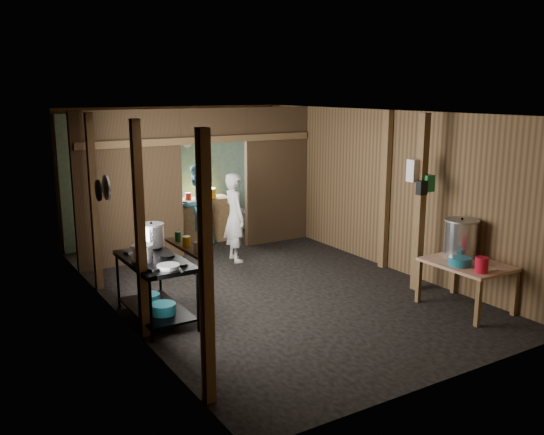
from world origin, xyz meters
TOP-DOWN VIEW (x-y plane):
  - floor at (0.00, 0.00)m, footprint 4.50×7.00m
  - ceiling at (0.00, 0.00)m, footprint 4.50×7.00m
  - wall_back at (0.00, 3.50)m, footprint 4.50×0.00m
  - wall_front at (0.00, -3.50)m, footprint 4.50×0.00m
  - wall_left at (-2.25, 0.00)m, footprint 0.00×7.00m
  - wall_right at (2.25, 0.00)m, footprint 0.00×7.00m
  - partition_left at (-1.32, 2.20)m, footprint 1.85×0.10m
  - partition_right at (1.57, 2.20)m, footprint 1.35×0.10m
  - partition_header at (0.25, 2.20)m, footprint 1.30×0.10m
  - turquoise_panel at (0.00, 3.44)m, footprint 4.40×0.06m
  - back_counter at (0.30, 2.95)m, footprint 1.20×0.50m
  - wall_clock at (0.25, 3.40)m, footprint 0.20×0.03m
  - post_left_a at (-2.18, -2.60)m, footprint 0.10×0.12m
  - post_left_b at (-2.18, -0.80)m, footprint 0.10×0.12m
  - post_left_c at (-2.18, 1.20)m, footprint 0.10×0.12m
  - post_right at (2.18, -0.20)m, footprint 0.10×0.12m
  - post_free at (1.85, -1.30)m, footprint 0.12×0.12m
  - cross_beam at (0.00, 2.15)m, footprint 4.40×0.12m
  - pan_lid_big at (-2.21, 0.40)m, footprint 0.03×0.34m
  - pan_lid_small at (-2.21, 0.80)m, footprint 0.03×0.30m
  - wall_shelf at (-2.15, -2.10)m, footprint 0.14×0.80m
  - jar_white at (-2.15, -2.35)m, footprint 0.07×0.07m
  - jar_yellow at (-2.15, -2.10)m, footprint 0.08×0.08m
  - jar_green at (-2.15, -1.88)m, footprint 0.06×0.06m
  - bag_white at (1.80, -1.22)m, footprint 0.22×0.15m
  - bag_green at (1.92, -1.36)m, footprint 0.16×0.12m
  - bag_black at (1.78, -1.38)m, footprint 0.14×0.10m
  - gas_range at (-1.88, -0.41)m, footprint 0.71×1.39m
  - prep_table at (1.83, -2.23)m, footprint 0.80×1.10m
  - stove_pot_large at (-1.71, 0.13)m, footprint 0.43×0.43m
  - stove_pot_med at (-2.05, -0.45)m, footprint 0.34×0.34m
  - frying_pan at (-1.88, -0.88)m, footprint 0.38×0.54m
  - blue_tub_front at (-1.88, -0.64)m, footprint 0.32×0.32m
  - blue_tub_back at (-1.88, -0.15)m, footprint 0.27×0.27m
  - stock_pot at (1.99, -1.95)m, footprint 0.58×0.58m
  - wash_basin at (1.65, -2.26)m, footprint 0.34×0.34m
  - pink_bucket at (1.64, -2.60)m, footprint 0.22×0.22m
  - knife at (1.76, -2.65)m, footprint 0.30×0.06m
  - yellow_tub at (0.45, 2.95)m, footprint 0.34×0.34m
  - red_cup at (0.05, 2.95)m, footprint 0.12×0.12m
  - cook at (0.25, 1.42)m, footprint 0.43×0.60m
  - worker_back at (0.12, 2.70)m, footprint 0.90×0.79m

SIDE VIEW (x-z plane):
  - floor at x=0.00m, z-range 0.00..0.00m
  - blue_tub_back at x=-1.88m, z-range 0.16..0.27m
  - blue_tub_front at x=-1.88m, z-range 0.16..0.29m
  - prep_table at x=1.83m, z-range 0.00..0.65m
  - gas_range at x=-1.88m, z-range 0.00..0.82m
  - back_counter at x=0.30m, z-range 0.00..0.85m
  - knife at x=1.76m, z-range 0.65..0.66m
  - wash_basin at x=1.65m, z-range 0.65..0.76m
  - pink_bucket at x=1.64m, z-range 0.65..0.85m
  - cook at x=0.25m, z-range 0.00..1.54m
  - worker_back at x=0.12m, z-range 0.00..1.56m
  - frying_pan at x=-1.88m, z-range 0.81..0.87m
  - stock_pot at x=1.99m, z-range 0.63..1.17m
  - stove_pot_med at x=-2.05m, z-range 0.80..1.04m
  - red_cup at x=0.05m, z-range 0.85..0.99m
  - yellow_tub at x=0.45m, z-range 0.85..1.04m
  - stove_pot_large at x=-1.71m, z-range 0.80..1.15m
  - turquoise_panel at x=0.00m, z-range 0.00..2.50m
  - wall_back at x=0.00m, z-range 0.00..2.60m
  - wall_front at x=0.00m, z-range 0.00..2.60m
  - wall_left at x=-2.25m, z-range 0.00..2.60m
  - wall_right at x=2.25m, z-range 0.00..2.60m
  - partition_left at x=-1.32m, z-range 0.00..2.60m
  - partition_right at x=1.57m, z-range 0.00..2.60m
  - post_left_a at x=-2.18m, z-range 0.00..2.60m
  - post_left_b at x=-2.18m, z-range 0.00..2.60m
  - post_left_c at x=-2.18m, z-range 0.00..2.60m
  - post_right at x=2.18m, z-range 0.00..2.60m
  - post_free at x=1.85m, z-range 0.00..2.60m
  - wall_shelf at x=-2.15m, z-range 1.39..1.41m
  - jar_white at x=-2.15m, z-range 1.42..1.52m
  - jar_yellow at x=-2.15m, z-range 1.42..1.52m
  - jar_green at x=-2.15m, z-range 1.42..1.52m
  - pan_lid_small at x=-2.21m, z-range 1.40..1.70m
  - bag_black at x=1.78m, z-range 1.45..1.65m
  - bag_green at x=1.92m, z-range 1.48..1.72m
  - pan_lid_big at x=-2.21m, z-range 1.48..1.82m
  - bag_white at x=1.80m, z-range 1.62..1.94m
  - wall_clock at x=0.25m, z-range 1.80..2.00m
  - cross_beam at x=0.00m, z-range 1.99..2.11m
  - partition_header at x=0.25m, z-range 2.00..2.60m
  - ceiling at x=0.00m, z-range 2.60..2.60m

